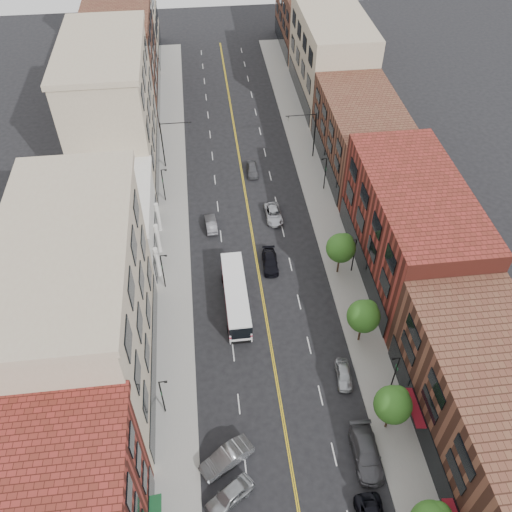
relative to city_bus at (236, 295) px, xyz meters
name	(u,v)px	position (x,y,z in m)	size (l,w,h in m)	color
ground	(294,482)	(3.12, -20.45, -1.65)	(220.00, 220.00, 0.00)	black
sidewalk_left	(173,224)	(-6.88, 14.55, -1.58)	(4.00, 110.00, 0.15)	gray
sidewalk_right	(324,212)	(13.12, 14.55, -1.58)	(4.00, 110.00, 0.15)	gray
bldg_l_tanoffice	(86,317)	(-13.88, -7.45, 7.35)	(10.00, 22.00, 18.00)	tan
bldg_l_white	(111,226)	(-13.88, 10.55, 2.35)	(10.00, 14.00, 8.00)	silver
bldg_l_far_a	(113,115)	(-13.88, 27.55, 7.35)	(10.00, 20.00, 18.00)	tan
bldg_l_far_b	(123,60)	(-13.88, 47.55, 5.85)	(10.00, 20.00, 15.00)	brown
bldg_l_far_c	(126,3)	(-13.88, 65.55, 8.35)	(10.00, 16.00, 20.00)	tan
bldg_r_near	(500,432)	(20.12, -20.45, 3.35)	(10.00, 26.00, 10.00)	brown
bldg_r_mid	(410,230)	(20.12, 3.55, 4.35)	(10.00, 22.00, 12.00)	maroon
bldg_r_far_a	(361,136)	(20.12, 24.55, 3.35)	(10.00, 20.00, 10.00)	brown
bldg_r_far_b	(330,57)	(20.12, 45.55, 5.35)	(10.00, 22.00, 14.00)	tan
bldg_r_far_c	(308,19)	(20.12, 65.55, 3.85)	(10.00, 18.00, 11.00)	brown
tree_r_1	(394,403)	(12.51, -16.38, 2.47)	(3.40, 3.40, 5.59)	black
tree_r_2	(364,315)	(12.51, -6.38, 2.47)	(3.40, 3.40, 5.59)	black
tree_r_3	(342,247)	(12.51, 3.62, 2.47)	(3.40, 3.40, 5.59)	black
lamp_l_1	(162,395)	(-7.83, -12.45, 1.32)	(0.81, 0.55, 5.05)	black
lamp_l_2	(163,270)	(-7.83, 3.55, 1.32)	(0.81, 0.55, 5.05)	black
lamp_l_3	(163,183)	(-7.83, 19.55, 1.32)	(0.81, 0.55, 5.05)	black
lamp_r_1	(395,371)	(14.07, -12.45, 1.32)	(0.81, 0.55, 5.05)	black
lamp_r_2	(354,254)	(14.07, 3.55, 1.32)	(0.81, 0.55, 5.05)	black
lamp_r_3	(325,172)	(14.07, 19.55, 1.32)	(0.81, 0.55, 5.05)	black
signal_mast_left	(167,139)	(-7.15, 27.55, 2.99)	(4.49, 0.18, 7.20)	black
signal_mast_right	(310,130)	(13.38, 27.55, 2.99)	(4.49, 0.18, 7.20)	black
city_bus	(236,295)	(0.00, 0.00, 0.00)	(2.73, 11.09, 2.84)	white
car_angle_a	(230,496)	(-2.48, -21.28, -0.89)	(1.80, 4.48, 1.53)	#9A9EA1
car_angle_b	(227,458)	(-2.48, -18.02, -0.84)	(1.73, 4.96, 1.63)	#96999D
car_parked_mid	(366,453)	(9.79, -19.09, -0.83)	(2.31, 5.67, 1.65)	#47474C
car_parked_far	(344,375)	(9.75, -10.83, -1.01)	(1.51, 3.75, 1.28)	#AEB2B6
car_lane_behind	(211,224)	(-2.00, 13.37, -1.01)	(1.36, 3.90, 1.28)	#55555A
car_lane_a	(270,262)	(4.62, 5.60, -1.01)	(1.80, 4.42, 1.28)	black
car_lane_b	(274,214)	(6.27, 14.32, -1.02)	(2.12, 4.59, 1.28)	#B5B8BE
car_lane_c	(252,169)	(4.62, 24.49, -0.99)	(1.56, 3.88, 1.32)	#4A4B4F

